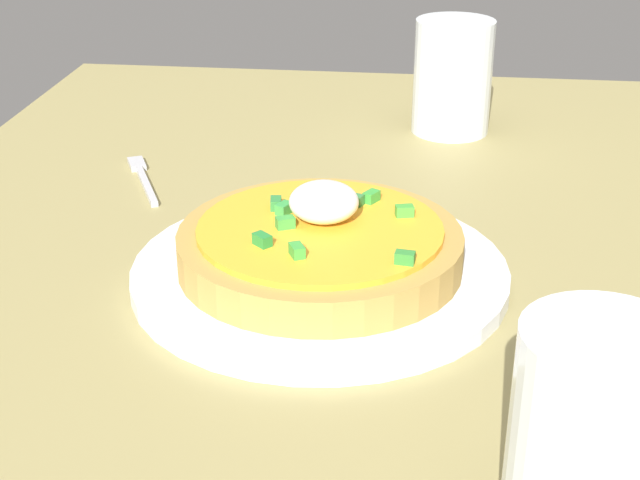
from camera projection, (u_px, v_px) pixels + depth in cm
name	position (u px, v px, depth cm)	size (l,w,h in cm)	color
dining_table	(355.00, 258.00, 72.84)	(98.60, 78.72, 2.08)	#928650
plate	(320.00, 273.00, 67.13)	(26.92, 26.92, 1.23)	white
pizza	(320.00, 244.00, 66.20)	(20.22, 20.22, 5.82)	#AE873F
cup_near	(452.00, 83.00, 94.74)	(7.91, 7.91, 11.43)	silver
cup_far	(590.00, 455.00, 41.96)	(7.55, 7.55, 11.34)	silver
fork	(142.00, 176.00, 84.86)	(10.82, 5.82, 0.50)	#B7B7BC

